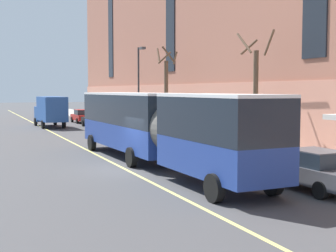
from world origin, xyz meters
The scene contains 15 objects.
ground_plane centered at (0.00, 0.00, 0.00)m, with size 260.00×260.00×0.00m, color #424244.
sidewalk centered at (8.80, 3.00, 0.07)m, with size 4.91×160.00×0.15m, color #ADA89E.
city_bus centered at (1.61, 0.23, 2.13)m, with size 3.27×18.47×3.68m.
parked_car_darkgray_0 centered at (5.27, 8.87, 0.78)m, with size 1.99×4.50×1.56m.
parked_car_darkgray_1 centered at (5.12, -7.28, 0.78)m, with size 2.03×4.61×1.56m.
parked_car_black_2 centered at (5.05, 19.66, 0.78)m, with size 2.01×4.67×1.56m.
parked_car_red_3 centered at (5.22, 32.96, 0.78)m, with size 2.00×4.34×1.56m.
parked_car_black_4 centered at (5.04, 26.14, 0.78)m, with size 2.06×4.48×1.56m.
parked_car_white_6 centered at (5.09, 1.39, 0.78)m, with size 2.14×4.41×1.56m.
box_truck centered at (0.76, 27.53, 1.78)m, with size 2.53×7.22×3.16m.
street_tree_mid_block centered at (8.96, 2.49, 3.72)m, with size 2.00×1.96×7.23m.
street_tree_far_uptown centered at (8.98, 16.36, 3.91)m, with size 1.96×1.91×7.45m.
street_lamp centered at (6.94, 17.65, 4.66)m, with size 0.36×1.48×7.44m.
fire_hydrant centered at (6.84, 6.76, 0.49)m, with size 0.42×0.24×0.72m.
lane_centerline centered at (-0.09, 3.00, 0.00)m, with size 0.16×140.00×0.01m, color #E0D66B.
Camera 1 is at (-6.97, -21.43, 3.82)m, focal length 50.00 mm.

